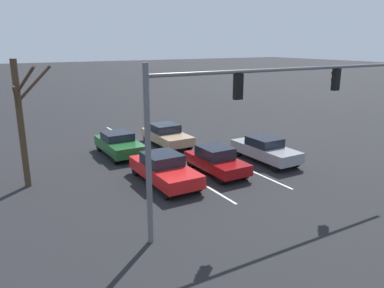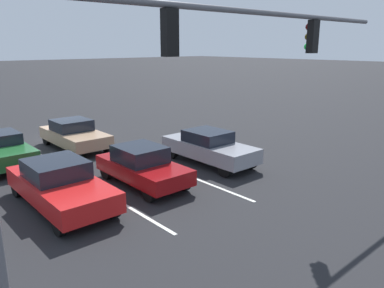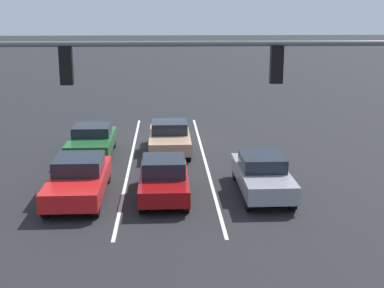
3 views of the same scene
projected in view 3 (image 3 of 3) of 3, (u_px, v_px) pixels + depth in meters
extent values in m
plane|color=black|center=(167.00, 144.00, 27.38)|extent=(240.00, 240.00, 0.00)
cube|color=silver|center=(205.00, 159.00, 24.60)|extent=(0.12, 17.91, 0.01)
cube|color=silver|center=(131.00, 160.00, 24.43)|extent=(0.12, 17.91, 0.01)
cube|color=gray|center=(262.00, 177.00, 19.81)|extent=(1.76, 4.56, 0.62)
cube|color=black|center=(262.00, 162.00, 19.78)|extent=(1.54, 1.84, 0.50)
cube|color=red|center=(267.00, 157.00, 21.98)|extent=(0.24, 0.06, 0.12)
cube|color=red|center=(238.00, 157.00, 21.91)|extent=(0.24, 0.06, 0.12)
cylinder|color=black|center=(292.00, 200.00, 18.29)|extent=(0.22, 0.68, 0.68)
cylinder|color=black|center=(249.00, 201.00, 18.22)|extent=(0.22, 0.68, 0.68)
cylinder|color=black|center=(273.00, 171.00, 21.56)|extent=(0.22, 0.68, 0.68)
cylinder|color=black|center=(236.00, 172.00, 21.49)|extent=(0.22, 0.68, 0.68)
cube|color=red|center=(79.00, 182.00, 19.32)|extent=(1.92, 4.77, 0.62)
cube|color=black|center=(79.00, 164.00, 19.44)|extent=(1.69, 1.87, 0.55)
cube|color=red|center=(104.00, 160.00, 21.59)|extent=(0.24, 0.06, 0.12)
cube|color=red|center=(70.00, 160.00, 21.52)|extent=(0.24, 0.06, 0.12)
cylinder|color=black|center=(96.00, 207.00, 17.68)|extent=(0.22, 0.64, 0.64)
cylinder|color=black|center=(45.00, 208.00, 17.60)|extent=(0.22, 0.64, 0.64)
cylinder|color=black|center=(107.00, 175.00, 21.19)|extent=(0.22, 0.64, 0.64)
cylinder|color=black|center=(65.00, 175.00, 21.11)|extent=(0.22, 0.64, 0.64)
cube|color=maroon|center=(164.00, 182.00, 19.39)|extent=(1.75, 4.03, 0.55)
cube|color=black|center=(164.00, 166.00, 19.42)|extent=(1.54, 1.78, 0.58)
cube|color=red|center=(179.00, 163.00, 21.30)|extent=(0.24, 0.06, 0.12)
cube|color=red|center=(148.00, 164.00, 21.24)|extent=(0.24, 0.06, 0.12)
cylinder|color=black|center=(186.00, 203.00, 18.09)|extent=(0.22, 0.64, 0.64)
cylinder|color=black|center=(142.00, 204.00, 18.02)|extent=(0.22, 0.64, 0.64)
cylinder|color=black|center=(183.00, 177.00, 20.90)|extent=(0.22, 0.64, 0.64)
cylinder|color=black|center=(145.00, 178.00, 20.82)|extent=(0.22, 0.64, 0.64)
cube|color=#1E5928|center=(92.00, 143.00, 24.93)|extent=(1.94, 4.27, 0.63)
cube|color=black|center=(92.00, 130.00, 25.08)|extent=(1.71, 1.70, 0.46)
cube|color=red|center=(111.00, 130.00, 26.96)|extent=(0.24, 0.06, 0.12)
cube|color=red|center=(83.00, 130.00, 26.89)|extent=(0.24, 0.06, 0.12)
cylinder|color=black|center=(107.00, 158.00, 23.54)|extent=(0.22, 0.65, 0.65)
cylinder|color=black|center=(68.00, 159.00, 23.45)|extent=(0.22, 0.65, 0.65)
cylinder|color=black|center=(113.00, 141.00, 26.56)|extent=(0.22, 0.65, 0.65)
cylinder|color=black|center=(79.00, 142.00, 26.48)|extent=(0.22, 0.65, 0.65)
cube|color=tan|center=(170.00, 140.00, 25.70)|extent=(1.92, 4.45, 0.58)
cube|color=black|center=(169.00, 127.00, 25.85)|extent=(1.69, 1.70, 0.53)
cube|color=red|center=(182.00, 127.00, 27.82)|extent=(0.24, 0.06, 0.12)
cube|color=red|center=(156.00, 127.00, 27.75)|extent=(0.24, 0.06, 0.12)
cylinder|color=black|center=(189.00, 154.00, 24.21)|extent=(0.22, 0.64, 0.64)
cylinder|color=black|center=(152.00, 155.00, 24.13)|extent=(0.22, 0.64, 0.64)
cylinder|color=black|center=(186.00, 137.00, 27.42)|extent=(0.22, 0.64, 0.64)
cylinder|color=black|center=(153.00, 138.00, 27.34)|extent=(0.22, 0.64, 0.64)
cylinder|color=slate|center=(164.00, 44.00, 13.45)|extent=(12.32, 0.14, 0.14)
cube|color=black|center=(277.00, 65.00, 13.73)|extent=(0.32, 0.22, 0.95)
sphere|color=#4C0C0C|center=(276.00, 53.00, 13.81)|extent=(0.20, 0.20, 0.20)
sphere|color=#4C420C|center=(275.00, 64.00, 13.88)|extent=(0.20, 0.20, 0.20)
sphere|color=#19D83F|center=(275.00, 75.00, 13.95)|extent=(0.20, 0.20, 0.20)
cube|color=black|center=(66.00, 66.00, 13.46)|extent=(0.32, 0.22, 0.95)
sphere|color=#4C0C0C|center=(67.00, 54.00, 13.54)|extent=(0.20, 0.20, 0.20)
sphere|color=#4C420C|center=(67.00, 65.00, 13.61)|extent=(0.20, 0.20, 0.20)
sphere|color=#19D83F|center=(68.00, 77.00, 13.68)|extent=(0.20, 0.20, 0.20)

